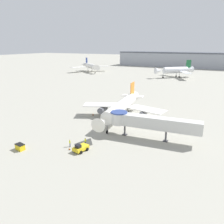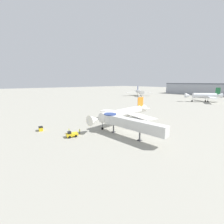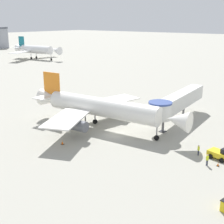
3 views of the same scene
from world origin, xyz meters
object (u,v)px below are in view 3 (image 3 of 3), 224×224
traffic_cone_port_wing (62,142)px  background_jet_teal_tail (36,49)px  traffic_cone_apron_front (218,164)px  main_airplane (99,107)px  traffic_cone_starboard_wing (135,115)px  ground_crew_wing_walker (199,149)px  jet_bridge (176,102)px  ground_crew_marshaller (207,159)px  pushback_tug_yellow (221,154)px

traffic_cone_port_wing → background_jet_teal_tail: background_jet_teal_tail is taller
traffic_cone_port_wing → traffic_cone_apron_front: 24.06m
main_airplane → traffic_cone_port_wing: 10.45m
traffic_cone_starboard_wing → ground_crew_wing_walker: 21.00m
traffic_cone_starboard_wing → traffic_cone_apron_front: bearing=-118.2°
main_airplane → traffic_cone_port_wing: size_ratio=39.66×
jet_bridge → traffic_cone_apron_front: size_ratio=34.77×
main_airplane → ground_crew_marshaller: size_ratio=18.63×
main_airplane → traffic_cone_apron_front: size_ratio=50.97×
jet_bridge → ground_crew_wing_walker: (-11.32, -9.76, -3.30)m
pushback_tug_yellow → background_jet_teal_tail: (59.07, 116.54, 4.08)m
main_airplane → traffic_cone_apron_front: main_airplane is taller
jet_bridge → ground_crew_marshaller: (-13.82, -12.14, -3.26)m
ground_crew_wing_walker → background_jet_teal_tail: background_jet_teal_tail is taller
ground_crew_marshaller → background_jet_teal_tail: (62.40, 115.86, 3.87)m
ground_crew_wing_walker → main_airplane: bearing=38.8°
pushback_tug_yellow → ground_crew_marshaller: pushback_tug_yellow is taller
pushback_tug_yellow → traffic_cone_apron_front: bearing=-155.6°
jet_bridge → ground_crew_marshaller: jet_bridge is taller
ground_crew_marshaller → background_jet_teal_tail: bearing=93.9°
traffic_cone_starboard_wing → main_airplane: bearing=173.7°
traffic_cone_apron_front → traffic_cone_starboard_wing: (11.84, 22.04, 0.03)m
main_airplane → ground_crew_marshaller: main_airplane is taller
jet_bridge → traffic_cone_port_wing: bearing=151.0°
traffic_cone_apron_front → ground_crew_marshaller: (-0.79, 1.28, 0.68)m
ground_crew_marshaller → traffic_cone_apron_front: bearing=-26.1°
traffic_cone_starboard_wing → background_jet_teal_tail: bearing=62.4°
traffic_cone_port_wing → ground_crew_marshaller: size_ratio=0.47×
ground_crew_marshaller → traffic_cone_starboard_wing: bearing=90.9°
pushback_tug_yellow → jet_bridge: bearing=61.8°
main_airplane → jet_bridge: bearing=-47.0°
traffic_cone_starboard_wing → ground_crew_marshaller: ground_crew_marshaller is taller
traffic_cone_apron_front → traffic_cone_starboard_wing: bearing=61.8°
traffic_cone_port_wing → ground_crew_wing_walker: bearing=-62.9°
pushback_tug_yellow → traffic_cone_port_wing: (-10.57, 22.08, -0.38)m
traffic_cone_port_wing → traffic_cone_apron_front: bearing=-70.5°
main_airplane → ground_crew_marshaller: 22.22m
jet_bridge → traffic_cone_starboard_wing: (-1.19, 8.62, -3.91)m
pushback_tug_yellow → ground_crew_marshaller: 3.40m
jet_bridge → background_jet_teal_tail: (48.57, 103.72, 0.61)m
traffic_cone_starboard_wing → background_jet_teal_tail: (49.77, 95.10, 4.52)m
ground_crew_marshaller → jet_bridge: bearing=73.5°
main_airplane → ground_crew_wing_walker: main_airplane is taller
background_jet_teal_tail → main_airplane: bearing=-129.2°
traffic_cone_port_wing → background_jet_teal_tail: bearing=53.6°
main_airplane → traffic_cone_apron_front: (-1.75, -23.14, -3.72)m
traffic_cone_port_wing → background_jet_teal_tail: size_ratio=0.03×
traffic_cone_port_wing → ground_crew_marshaller: 22.60m
traffic_cone_apron_front → background_jet_teal_tail: background_jet_teal_tail is taller
ground_crew_marshaller → background_jet_teal_tail: 131.65m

